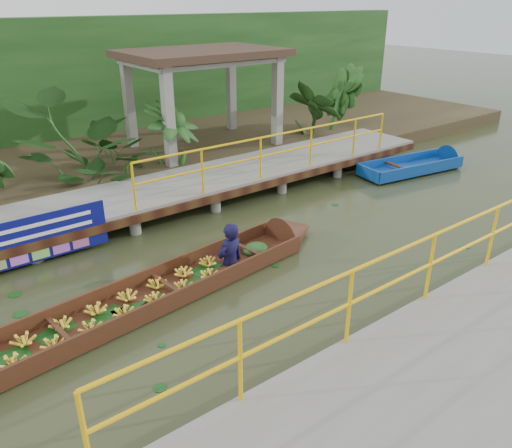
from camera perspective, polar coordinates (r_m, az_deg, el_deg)
ground at (r=9.11m, az=-0.62°, el=-5.27°), size 80.00×80.00×0.00m
land_strip at (r=15.25m, az=-17.84°, el=6.93°), size 30.00×8.00×0.45m
far_dock at (r=11.60m, az=-10.75°, el=3.62°), size 16.00×2.06×1.66m
near_dock at (r=7.42m, az=26.63°, el=-13.20°), size 18.00×2.40×1.73m
pavilion at (r=14.92m, az=-6.17°, el=17.78°), size 4.40×3.00×3.00m
foliage_backdrop at (r=17.21m, az=-21.67°, el=14.40°), size 30.00×0.80×4.00m
vendor_boat at (r=8.15m, az=-13.74°, el=-8.18°), size 9.07×1.86×1.98m
moored_blue_boat at (r=15.42m, az=19.53°, el=6.60°), size 3.73×1.45×0.86m
blue_banner at (r=9.82m, az=-24.49°, el=-1.70°), size 2.83×0.04×0.89m
tropical_plants at (r=13.40m, az=-10.67°, el=10.40°), size 14.45×1.45×1.82m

